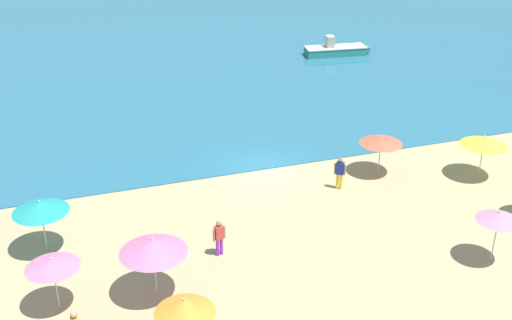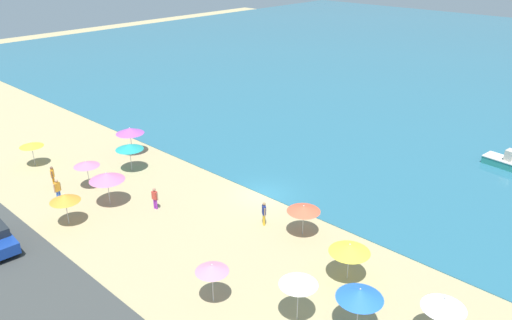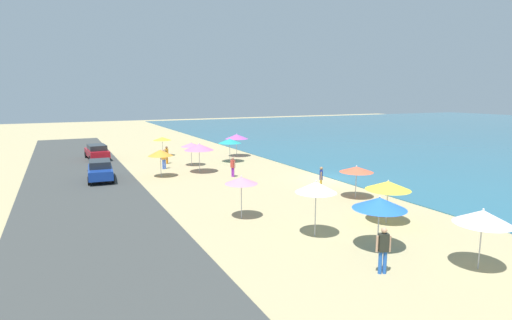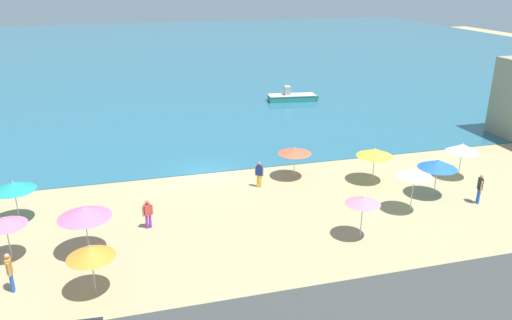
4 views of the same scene
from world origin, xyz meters
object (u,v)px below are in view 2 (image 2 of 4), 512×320
(beach_umbrella_2, at_px, (130,131))
(beach_umbrella_3, at_px, (65,198))
(bather_1, at_px, (58,189))
(beach_umbrella_10, at_px, (304,209))
(beach_umbrella_9, at_px, (444,303))
(beach_umbrella_7, at_px, (31,145))
(bather_0, at_px, (264,212))
(beach_umbrella_8, at_px, (350,248))
(beach_umbrella_11, at_px, (86,164))
(bather_2, at_px, (155,197))
(beach_umbrella_1, at_px, (129,147))
(beach_umbrella_4, at_px, (107,177))
(beach_umbrella_5, at_px, (212,268))
(bather_3, at_px, (53,175))
(beach_umbrella_6, at_px, (360,294))
(beach_umbrella_0, at_px, (299,280))

(beach_umbrella_2, xyz_separation_m, beach_umbrella_3, (7.18, -9.87, -0.17))
(bather_1, bearing_deg, beach_umbrella_10, 29.00)
(beach_umbrella_2, bearing_deg, beach_umbrella_9, -5.64)
(beach_umbrella_7, distance_m, bather_0, 21.56)
(beach_umbrella_2, xyz_separation_m, beach_umbrella_8, (24.15, -2.05, -0.16))
(beach_umbrella_3, xyz_separation_m, beach_umbrella_11, (-3.90, 3.79, -0.01))
(bather_1, height_order, bather_2, bather_1)
(beach_umbrella_1, height_order, bather_1, beach_umbrella_1)
(beach_umbrella_4, height_order, beach_umbrella_10, beach_umbrella_4)
(beach_umbrella_8, bearing_deg, beach_umbrella_3, -155.27)
(beach_umbrella_2, distance_m, beach_umbrella_3, 12.21)
(beach_umbrella_8, height_order, beach_umbrella_9, beach_umbrella_9)
(beach_umbrella_5, distance_m, beach_umbrella_9, 11.31)
(beach_umbrella_8, xyz_separation_m, beach_umbrella_10, (-4.70, 1.92, -0.11))
(beach_umbrella_11, distance_m, bather_2, 6.71)
(bather_0, bearing_deg, beach_umbrella_4, -151.32)
(beach_umbrella_7, bearing_deg, beach_umbrella_5, -3.40)
(beach_umbrella_7, xyz_separation_m, bather_3, (5.02, -0.78, -0.94))
(bather_1, bearing_deg, beach_umbrella_1, 96.69)
(beach_umbrella_7, bearing_deg, beach_umbrella_4, 3.47)
(beach_umbrella_10, height_order, bather_1, beach_umbrella_10)
(bather_0, bearing_deg, beach_umbrella_8, -8.29)
(beach_umbrella_9, height_order, bather_0, beach_umbrella_9)
(beach_umbrella_6, height_order, beach_umbrella_10, beach_umbrella_6)
(beach_umbrella_10, height_order, beach_umbrella_11, beach_umbrella_11)
(beach_umbrella_4, distance_m, bather_3, 5.91)
(bather_2, xyz_separation_m, bather_3, (-8.54, -3.28, 0.06))
(beach_umbrella_7, relative_size, bather_2, 1.33)
(beach_umbrella_3, bearing_deg, beach_umbrella_10, 38.45)
(beach_umbrella_0, distance_m, bather_2, 14.61)
(beach_umbrella_2, height_order, beach_umbrella_3, beach_umbrella_2)
(beach_umbrella_0, distance_m, beach_umbrella_4, 17.35)
(beach_umbrella_1, bearing_deg, beach_umbrella_0, -12.00)
(beach_umbrella_7, height_order, beach_umbrella_8, beach_umbrella_8)
(beach_umbrella_6, height_order, beach_umbrella_8, beach_umbrella_6)
(beach_umbrella_11, relative_size, bather_0, 1.31)
(bather_1, height_order, bather_3, bather_1)
(beach_umbrella_2, relative_size, beach_umbrella_8, 1.07)
(beach_umbrella_3, relative_size, beach_umbrella_10, 1.07)
(beach_umbrella_0, height_order, beach_umbrella_6, beach_umbrella_0)
(beach_umbrella_2, bearing_deg, bather_3, -81.31)
(beach_umbrella_1, height_order, beach_umbrella_11, beach_umbrella_1)
(beach_umbrella_6, height_order, bather_0, beach_umbrella_6)
(beach_umbrella_6, bearing_deg, beach_umbrella_9, 32.88)
(beach_umbrella_6, distance_m, bather_0, 10.72)
(beach_umbrella_6, height_order, bather_1, beach_umbrella_6)
(beach_umbrella_5, bearing_deg, beach_umbrella_11, 171.68)
(beach_umbrella_3, relative_size, bather_2, 1.43)
(beach_umbrella_4, bearing_deg, beach_umbrella_1, 130.72)
(beach_umbrella_2, height_order, bather_0, beach_umbrella_2)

